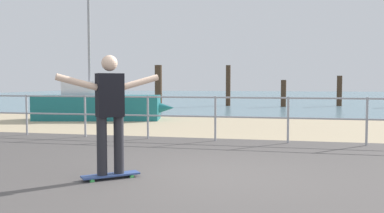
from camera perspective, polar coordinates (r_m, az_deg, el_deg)
name	(u,v)px	position (r m, az deg, el deg)	size (l,w,h in m)	color
ground_plane	(189,198)	(4.93, -0.47, -12.63)	(24.00, 10.00, 0.04)	#514C49
beach_strip	(247,127)	(12.73, 7.70, -2.80)	(24.00, 6.00, 0.04)	tan
sea_surface	(272,97)	(40.65, 11.07, 1.36)	(72.00, 50.00, 0.04)	slate
railing_fence	(148,110)	(9.75, -6.19, -0.53)	(13.07, 0.05, 1.05)	#9EA0A5
sailboat	(103,106)	(15.10, -12.38, 0.10)	(5.07, 2.31, 5.26)	#19666B
skateboard	(111,175)	(5.87, -11.28, -9.40)	(0.74, 0.67, 0.08)	#334C8C
skateboarder	(110,107)	(5.73, -11.39, -0.10)	(1.16, 1.01, 1.65)	#26262B
groyne_post_0	(158,87)	(21.03, -4.72, 2.71)	(0.37, 0.37, 2.26)	#422D1E
groyne_post_1	(228,86)	(23.78, 5.07, 2.92)	(0.27, 0.27, 2.37)	#422D1E
groyne_post_2	(283,94)	(23.27, 12.66, 1.78)	(0.29, 0.29, 1.51)	#422D1E
groyne_post_3	(339,91)	(24.95, 19.90, 2.05)	(0.29, 0.29, 1.76)	#422D1E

